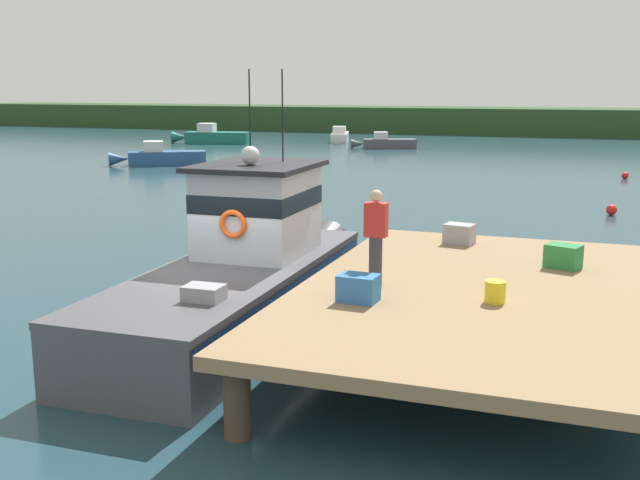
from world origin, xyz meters
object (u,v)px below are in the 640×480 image
crate_stack_near_edge (563,256)px  moored_boat_far_right (340,136)px  bait_bucket (495,292)px  moored_boat_near_channel (212,137)px  main_fishing_boat (245,271)px  crate_stack_mid_dock (358,288)px  deckhand_by_the_boat (376,237)px  moored_boat_outer_mooring (385,143)px  crate_single_by_cleat (459,234)px  mooring_buoy_spare_mooring (612,210)px  mooring_buoy_channel_marker (625,175)px  moored_boat_off_the_point (160,157)px

crate_stack_near_edge → moored_boat_far_right: crate_stack_near_edge is taller
bait_bucket → moored_boat_near_channel: (-26.83, 42.18, -0.83)m
main_fishing_boat → bait_bucket: 5.02m
crate_stack_mid_dock → deckhand_by_the_boat: deckhand_by_the_boat is taller
moored_boat_outer_mooring → crate_single_by_cleat: bearing=-73.0°
moored_boat_outer_mooring → mooring_buoy_spare_mooring: 29.29m
crate_stack_mid_dock → mooring_buoy_spare_mooring: (4.07, 17.42, -1.22)m
main_fishing_boat → moored_boat_far_right: main_fishing_boat is taller
deckhand_by_the_boat → crate_stack_near_edge: bearing=40.9°
main_fishing_boat → mooring_buoy_channel_marker: 28.04m
deckhand_by_the_boat → moored_boat_near_channel: deckhand_by_the_boat is taller
deckhand_by_the_boat → mooring_buoy_spare_mooring: bearing=76.3°
moored_boat_near_channel → main_fishing_boat: bearing=-61.7°
crate_stack_mid_dock → moored_boat_off_the_point: bearing=126.4°
moored_boat_far_right → deckhand_by_the_boat: bearing=-71.2°
moored_boat_far_right → moored_boat_off_the_point: (-4.02, -20.64, 0.03)m
deckhand_by_the_boat → moored_boat_near_channel: 48.77m
moored_boat_far_right → moored_boat_near_channel: size_ratio=0.81×
crate_single_by_cleat → mooring_buoy_channel_marker: (4.14, 23.95, -1.24)m
crate_single_by_cleat → moored_boat_off_the_point: (-20.69, 22.12, -0.94)m
deckhand_by_the_boat → moored_boat_off_the_point: size_ratio=0.32×
deckhand_by_the_boat → moored_boat_near_channel: size_ratio=0.26×
moored_boat_off_the_point → moored_boat_near_channel: size_ratio=0.82×
moored_boat_far_right → mooring_buoy_channel_marker: moored_boat_far_right is taller
mooring_buoy_channel_marker → crate_stack_near_edge: bearing=-94.5°
moored_boat_outer_mooring → mooring_buoy_spare_mooring: (14.88, -25.23, -0.22)m
crate_single_by_cleat → moored_boat_near_channel: bearing=124.0°
main_fishing_boat → crate_stack_near_edge: size_ratio=16.38×
crate_stack_near_edge → crate_stack_mid_dock: (-2.90, -3.39, -0.00)m
main_fishing_boat → moored_boat_near_channel: 46.44m
crate_stack_mid_dock → mooring_buoy_channel_marker: bearing=80.4°
crate_stack_mid_dock → crate_single_by_cleat: bearing=81.4°
moored_boat_far_right → moored_boat_off_the_point: moored_boat_off_the_point is taller
moored_boat_near_channel → crate_stack_near_edge: bearing=-54.9°
moored_boat_off_the_point → moored_boat_near_channel: 16.52m
bait_bucket → mooring_buoy_channel_marker: bait_bucket is taller
crate_single_by_cleat → mooring_buoy_channel_marker: 24.33m
crate_stack_near_edge → crate_stack_mid_dock: 4.46m
main_fishing_boat → moored_boat_far_right: (-13.09, 45.76, -0.57)m
crate_stack_near_edge → crate_single_by_cleat: (-2.16, 1.54, -0.01)m
crate_stack_near_edge → moored_boat_near_channel: (-27.73, 39.44, -0.87)m
moored_boat_near_channel → crate_stack_mid_dock: bearing=-59.9°
crate_single_by_cleat → bait_bucket: bearing=-73.6°
deckhand_by_the_boat → mooring_buoy_channel_marker: 28.46m
crate_stack_mid_dock → bait_bucket: 2.11m
moored_boat_off_the_point → mooring_buoy_channel_marker: size_ratio=14.95×
crate_single_by_cleat → bait_bucket: size_ratio=1.76×
moored_boat_far_right → moored_boat_outer_mooring: 7.19m
mooring_buoy_spare_mooring → mooring_buoy_channel_marker: 11.49m
crate_stack_mid_dock → moored_boat_outer_mooring: (-10.81, 42.65, -1.00)m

